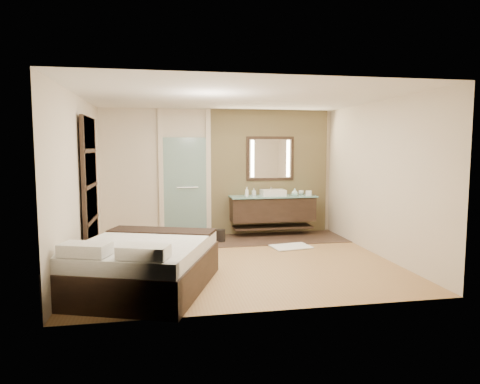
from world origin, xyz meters
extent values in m
plane|color=#9F7143|center=(0.00, 0.00, 0.00)|extent=(5.00, 5.00, 0.00)
cube|color=#36281D|center=(0.60, 1.60, 0.01)|extent=(3.80, 1.30, 0.01)
cube|color=tan|center=(1.10, 2.21, 1.35)|extent=(2.60, 0.08, 2.70)
cube|color=black|center=(1.10, 1.92, 0.57)|extent=(1.80, 0.50, 0.50)
cube|color=black|center=(1.10, 1.92, 0.18)|extent=(1.71, 0.45, 0.04)
cube|color=#8DD7D1|center=(1.10, 1.90, 0.85)|extent=(1.85, 0.55, 0.03)
cube|color=white|center=(1.10, 1.90, 0.93)|extent=(0.50, 0.38, 0.13)
cylinder|color=silver|center=(1.10, 2.09, 0.95)|extent=(0.03, 0.03, 0.18)
cylinder|color=silver|center=(1.10, 2.05, 1.03)|extent=(0.02, 0.10, 0.02)
cube|color=black|center=(1.10, 2.16, 1.65)|extent=(1.06, 0.03, 0.96)
cube|color=white|center=(1.10, 2.15, 1.65)|extent=(0.94, 0.01, 0.84)
cube|color=#F7E7B9|center=(0.70, 2.14, 1.65)|extent=(0.07, 0.01, 0.80)
cube|color=#F7E7B9|center=(1.50, 2.14, 1.65)|extent=(0.07, 0.01, 0.80)
cube|color=silver|center=(-0.75, 2.20, 1.05)|extent=(0.90, 0.05, 2.10)
cylinder|color=silver|center=(-0.70, 2.15, 1.05)|extent=(0.45, 0.03, 0.03)
cube|color=beige|center=(-1.25, 2.21, 1.35)|extent=(0.10, 0.08, 2.70)
cube|color=beige|center=(-0.25, 2.21, 1.35)|extent=(0.10, 0.08, 2.70)
cube|color=black|center=(-2.43, 0.60, 1.20)|extent=(0.06, 1.20, 2.40)
cube|color=beige|center=(-2.41, 0.60, 0.37)|extent=(0.02, 1.06, 0.52)
cube|color=beige|center=(-2.41, 0.60, 0.96)|extent=(0.02, 1.06, 0.52)
cube|color=beige|center=(-2.41, 0.60, 1.54)|extent=(0.02, 1.06, 0.52)
cube|color=beige|center=(-2.41, 0.60, 2.13)|extent=(0.02, 1.06, 0.52)
cube|color=black|center=(-1.51, -1.15, 0.23)|extent=(2.24, 2.48, 0.45)
cube|color=white|center=(-1.51, -1.15, 0.54)|extent=(2.17, 2.42, 0.18)
cube|color=black|center=(-1.25, -0.43, 0.64)|extent=(1.65, 0.97, 0.04)
cube|color=white|center=(-2.13, -1.80, 0.72)|extent=(0.63, 0.48, 0.14)
cube|color=white|center=(-1.45, -2.04, 0.72)|extent=(0.63, 0.48, 0.14)
cube|color=white|center=(1.16, 0.75, 0.02)|extent=(0.79, 0.61, 0.02)
cylinder|color=black|center=(-0.10, 1.48, 0.13)|extent=(0.26, 0.26, 0.25)
cube|color=silver|center=(1.87, 1.81, 0.92)|extent=(0.16, 0.16, 0.10)
imported|color=white|center=(0.51, 1.80, 0.97)|extent=(0.09, 0.09, 0.21)
imported|color=#B2B2B2|center=(0.70, 1.98, 0.94)|extent=(0.08, 0.08, 0.16)
imported|color=silver|center=(1.55, 1.79, 0.95)|extent=(0.14, 0.14, 0.16)
imported|color=white|center=(1.77, 2.03, 0.91)|extent=(0.13, 0.13, 0.09)
camera|label=1|loc=(-1.23, -6.91, 1.90)|focal=32.00mm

